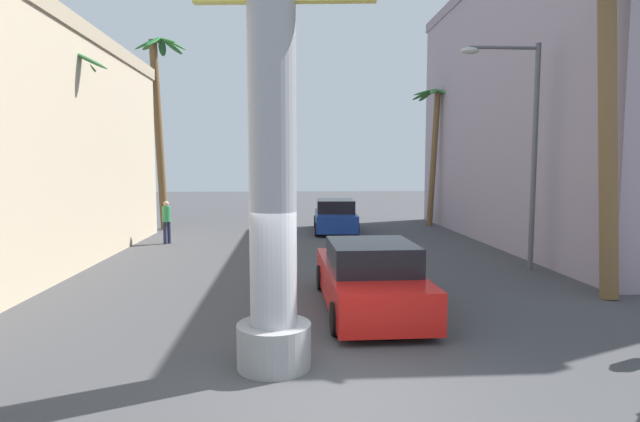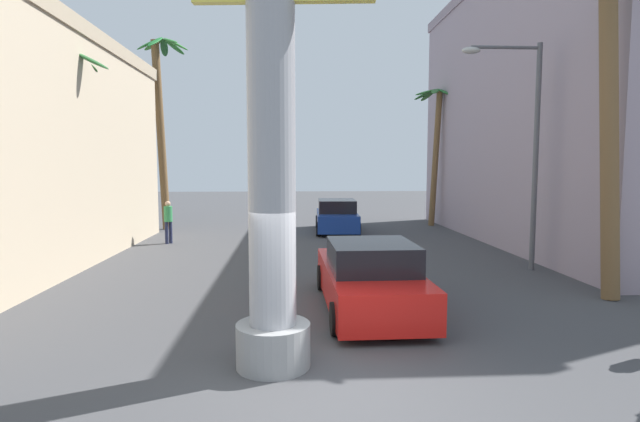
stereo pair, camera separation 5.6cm
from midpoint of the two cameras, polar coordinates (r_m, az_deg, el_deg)
name	(u,v)px [view 2 (the right image)]	position (r m, az deg, el deg)	size (l,w,h in m)	color
ground_plane	(309,260)	(17.15, -1.22, -5.57)	(89.82, 89.82, 0.00)	#424244
building_right	(556,106)	(23.36, 25.47, 10.82)	(6.12, 17.85, 11.36)	#9E8C99
neon_sign_pole	(271,24)	(8.07, -5.43, 20.49)	(3.11, 1.19, 11.42)	#9E9EA3
street_lamp	(524,134)	(16.40, 22.40, 8.15)	(2.44, 0.28, 6.84)	#59595E
car_lead	(369,278)	(11.28, 5.80, -7.65)	(2.12, 5.03, 1.56)	black
car_far	(337,217)	(24.23, 1.99, -0.64)	(2.18, 4.49, 1.56)	black
palm_tree_near_right	(609,93)	(13.93, 30.26, 11.57)	(2.91, 3.05, 8.50)	brown
palm_tree_far_left	(161,116)	(26.05, -17.60, 10.28)	(2.50, 2.52, 9.40)	brown
palm_tree_mid_left	(75,136)	(17.43, -26.15, 7.73)	(2.48, 2.55, 6.76)	brown
palm_tree_far_right	(435,136)	(27.34, 13.12, 8.40)	(2.51, 2.44, 7.28)	brown
pedestrian_far_left	(168,219)	(21.40, -16.88, -0.84)	(0.48, 0.48, 1.76)	#1E233F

